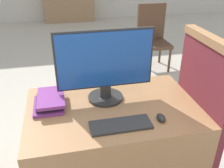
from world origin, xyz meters
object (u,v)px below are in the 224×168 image
at_px(mouse, 161,118).
at_px(book_stack, 49,101).
at_px(monitor, 105,66).
at_px(far_chair, 153,35).
at_px(keyboard, 121,125).

bearing_deg(mouse, book_stack, 155.28).
relative_size(monitor, far_chair, 0.67).
bearing_deg(mouse, far_chair, 70.13).
bearing_deg(keyboard, mouse, 1.27).
bearing_deg(book_stack, far_chair, 53.62).
bearing_deg(monitor, mouse, -48.76).
bearing_deg(keyboard, book_stack, 142.92).
xyz_separation_m(keyboard, far_chair, (1.11, 2.39, -0.24)).
relative_size(mouse, book_stack, 0.30).
height_order(monitor, far_chair, monitor).
distance_m(keyboard, far_chair, 2.64).
relative_size(monitor, mouse, 7.83).
bearing_deg(book_stack, keyboard, -37.08).
distance_m(mouse, book_stack, 0.73).
bearing_deg(monitor, far_chair, 60.90).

